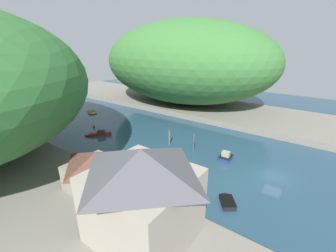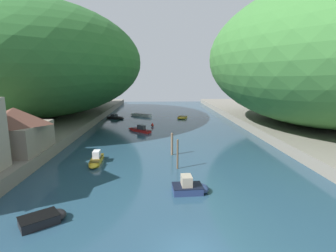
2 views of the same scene
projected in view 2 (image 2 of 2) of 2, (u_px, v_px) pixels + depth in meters
name	position (u px, v px, depth m)	size (l,w,h in m)	color
water_surface	(169.00, 137.00, 44.81)	(130.00, 130.00, 0.00)	#234256
left_bank	(12.00, 134.00, 43.70)	(22.00, 120.00, 1.42)	slate
right_bank	(319.00, 132.00, 45.66)	(22.00, 120.00, 1.42)	slate
hillside_left	(44.00, 62.00, 58.47)	(43.16, 60.42, 24.04)	#2D662D
hillside_right	(322.00, 57.00, 46.15)	(38.82, 54.35, 24.27)	#387033
boathouse_shed	(16.00, 129.00, 30.59)	(6.44, 8.09, 5.22)	gray
boat_far_upstream	(182.00, 118.00, 64.26)	(2.76, 3.55, 0.51)	gold
boat_mid_channel	(140.00, 115.00, 68.32)	(6.00, 4.73, 0.64)	white
boat_small_dinghy	(45.00, 218.00, 18.37)	(3.39, 3.08, 0.66)	black
boat_navy_launch	(191.00, 187.00, 23.24)	(3.33, 2.02, 1.56)	navy
boat_open_rowboat	(139.00, 129.00, 49.14)	(4.86, 4.71, 1.30)	red
boat_far_right_bank	(96.00, 160.00, 30.95)	(1.30, 4.70, 1.40)	gold
boat_red_skiff	(116.00, 117.00, 63.99)	(4.78, 3.77, 1.09)	black
mooring_post_second	(178.00, 154.00, 28.99)	(0.20, 0.20, 3.38)	brown
mooring_post_middle	(172.00, 144.00, 34.20)	(0.30, 0.30, 2.97)	brown
channel_buoy_near	(152.00, 125.00, 53.91)	(0.57, 0.57, 0.85)	red
person_on_quay	(20.00, 146.00, 29.48)	(0.24, 0.39, 1.69)	#282D3D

